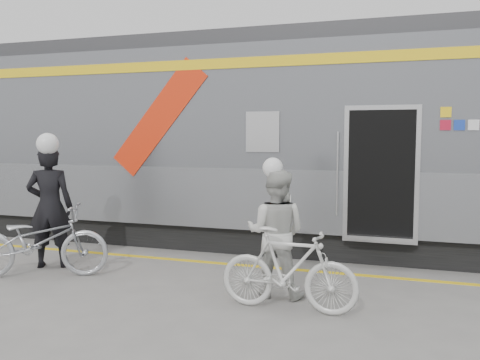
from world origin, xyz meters
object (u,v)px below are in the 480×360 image
at_px(man, 50,206).
at_px(bicycle_left, 38,241).
at_px(woman, 276,233).
at_px(bicycle_right, 288,270).

distance_m(man, bicycle_left, 0.74).
bearing_deg(man, woman, 151.81).
bearing_deg(bicycle_right, man, 80.17).
height_order(bicycle_left, woman, woman).
bearing_deg(man, bicycle_left, 86.16).
distance_m(man, woman, 3.94).
xyz_separation_m(man, bicycle_left, (0.20, -0.55, -0.46)).
distance_m(man, bicycle_right, 4.34).
relative_size(bicycle_left, woman, 1.23).
height_order(man, woman, man).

